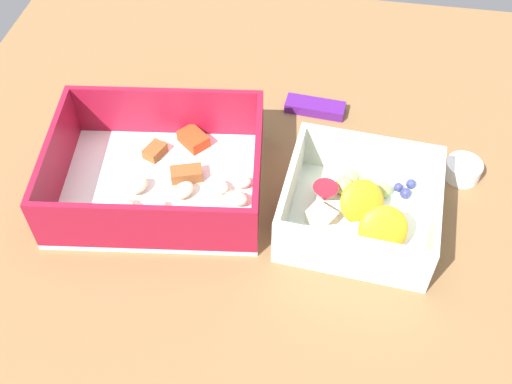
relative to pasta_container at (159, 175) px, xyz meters
The scene contains 5 objects.
table_surface 12.40cm from the pasta_container, ahead, with size 80.00×80.00×2.00cm, color brown.
pasta_container is the anchor object (origin of this frame).
fruit_bowl 20.82cm from the pasta_container, ahead, with size 15.78×14.86×5.94cm.
candy_bar 21.10cm from the pasta_container, 44.89° to the left, with size 7.00×2.40×1.20cm, color #51197A.
paper_cup_liner 32.38cm from the pasta_container, 12.59° to the left, with size 3.86×3.86×1.92cm, color white.
Camera 1 is at (4.94, -40.64, 51.46)cm, focal length 43.16 mm.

